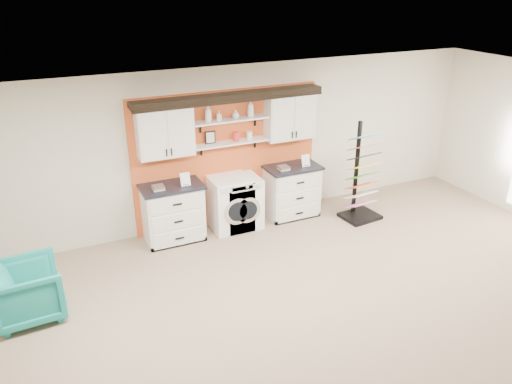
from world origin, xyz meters
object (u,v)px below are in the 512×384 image
sample_rack (361,190)px  armchair (29,291)px  base_cabinet_right (292,191)px  washer (230,203)px  base_cabinet_left (173,213)px  dryer (240,202)px

sample_rack → armchair: bearing=-179.8°
sample_rack → armchair: size_ratio=2.15×
base_cabinet_right → sample_rack: 1.27m
washer → armchair: bearing=-159.8°
base_cabinet_left → sample_rack: (3.36, -0.62, 0.06)m
sample_rack → armchair: (-5.66, -0.61, -0.18)m
base_cabinet_right → washer: bearing=-179.8°
base_cabinet_left → sample_rack: sample_rack is taller
base_cabinet_right → sample_rack: (1.10, -0.62, 0.07)m
base_cabinet_left → base_cabinet_right: bearing=0.0°
base_cabinet_left → armchair: bearing=-151.8°
base_cabinet_left → armchair: size_ratio=1.22×
base_cabinet_left → washer: size_ratio=1.07×
armchair → base_cabinet_right: bearing=-78.0°
base_cabinet_right → washer: (-1.23, -0.00, -0.01)m
dryer → armchair: dryer is taller
washer → sample_rack: sample_rack is taller
base_cabinet_left → dryer: 1.22m
base_cabinet_left → base_cabinet_right: (2.26, 0.00, -0.01)m
armchair → washer: bearing=-72.9°
base_cabinet_right → base_cabinet_left: bearing=-180.0°
sample_rack → armchair: 5.70m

